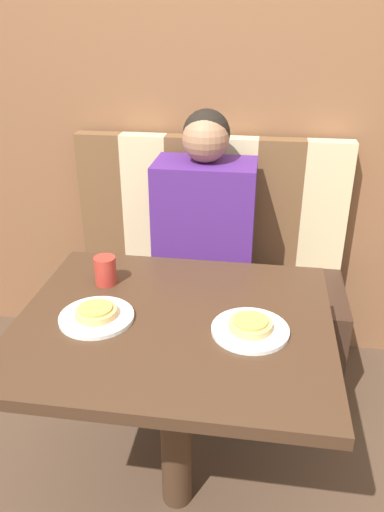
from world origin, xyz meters
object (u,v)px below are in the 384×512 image
(plate_right, at_px, (250,330))
(pizza_left, at_px, (96,312))
(plate_left, at_px, (97,317))
(drinking_cup, at_px, (105,270))
(person, at_px, (205,208))
(pizza_right, at_px, (251,324))

(plate_right, height_order, pizza_left, pizza_left)
(plate_left, xyz_separation_m, plate_right, (0.43, 0.00, 0.00))
(plate_left, xyz_separation_m, pizza_left, (0.00, -0.00, 0.02))
(plate_right, distance_m, drinking_cup, 0.50)
(person, xyz_separation_m, plate_left, (-0.21, -0.72, -0.07))
(plate_left, relative_size, pizza_right, 1.79)
(person, bearing_deg, pizza_right, -73.52)
(plate_left, distance_m, plate_right, 0.43)
(plate_left, distance_m, drinking_cup, 0.21)
(person, relative_size, drinking_cup, 7.72)
(pizza_left, bearing_deg, plate_right, 0.00)
(pizza_left, relative_size, drinking_cup, 1.29)
(plate_right, bearing_deg, pizza_left, -180.00)
(plate_left, distance_m, pizza_right, 0.43)
(pizza_left, relative_size, pizza_right, 1.00)
(pizza_left, xyz_separation_m, pizza_right, (0.43, 0.00, 0.00))
(plate_right, xyz_separation_m, pizza_left, (-0.43, -0.00, 0.02))
(plate_left, relative_size, pizza_left, 1.79)
(plate_left, bearing_deg, pizza_left, -90.00)
(drinking_cup, bearing_deg, person, 64.55)
(pizza_left, distance_m, drinking_cup, 0.20)
(person, height_order, pizza_left, person)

